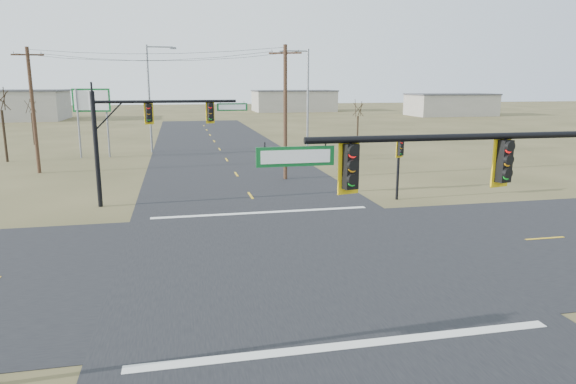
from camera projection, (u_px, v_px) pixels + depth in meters
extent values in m
plane|color=brown|center=(291.00, 257.00, 21.19)|extent=(320.00, 320.00, 0.00)
cube|color=black|center=(291.00, 257.00, 21.19)|extent=(160.00, 14.00, 0.02)
cube|color=black|center=(291.00, 257.00, 21.19)|extent=(14.00, 160.00, 0.02)
cube|color=silver|center=(351.00, 345.00, 14.01)|extent=(12.00, 0.40, 0.01)
cube|color=silver|center=(262.00, 212.00, 28.36)|extent=(12.00, 0.40, 0.01)
cylinder|color=black|center=(486.00, 136.00, 12.46)|extent=(9.10, 0.16, 0.16)
cube|color=#0C5622|center=(296.00, 156.00, 11.55)|extent=(1.80, 0.05, 0.45)
cylinder|color=black|center=(96.00, 150.00, 29.18)|extent=(0.26, 0.26, 6.60)
cylinder|color=black|center=(166.00, 101.00, 29.44)|extent=(8.02, 0.17, 0.17)
cube|color=#0C5622|center=(232.00, 107.00, 30.30)|extent=(1.80, 0.05, 0.45)
cylinder|color=black|center=(398.00, 169.00, 31.28)|extent=(0.16, 0.16, 3.82)
cylinder|color=#462F1E|center=(285.00, 114.00, 37.38)|extent=(0.28, 0.28, 9.73)
cube|color=#462F1E|center=(285.00, 53.00, 36.49)|extent=(2.24, 1.03, 0.12)
cylinder|color=#462F1E|center=(33.00, 111.00, 40.03)|extent=(0.28, 0.28, 9.76)
cube|color=#462F1E|center=(27.00, 55.00, 39.14)|extent=(2.39, 0.24, 0.12)
cylinder|color=slate|center=(79.00, 124.00, 48.66)|extent=(0.17, 0.17, 6.55)
cylinder|color=slate|center=(107.00, 123.00, 49.20)|extent=(0.17, 0.17, 6.55)
cube|color=#0C5622|center=(91.00, 100.00, 48.48)|extent=(3.48, 0.47, 2.18)
cylinder|color=slate|center=(308.00, 104.00, 48.32)|extent=(0.20, 0.20, 10.14)
cylinder|color=slate|center=(295.00, 51.00, 47.05)|extent=(2.43, 0.12, 0.12)
cube|color=slate|center=(282.00, 52.00, 46.82)|extent=(0.59, 0.34, 0.18)
cylinder|color=slate|center=(149.00, 100.00, 52.14)|extent=(0.22, 0.22, 10.80)
cylinder|color=slate|center=(160.00, 47.00, 51.33)|extent=(2.59, 0.13, 0.13)
cube|color=slate|center=(173.00, 48.00, 51.61)|extent=(0.64, 0.42, 0.19)
cylinder|color=black|center=(5.00, 136.00, 46.36)|extent=(0.23, 0.23, 4.66)
cylinder|color=black|center=(33.00, 129.00, 59.37)|extent=(0.17, 0.17, 3.72)
cylinder|color=black|center=(358.00, 132.00, 56.55)|extent=(0.18, 0.18, 3.50)
cube|color=#A29B8F|center=(294.00, 101.00, 131.00)|extent=(20.00, 12.00, 5.00)
cube|color=#A29B8F|center=(451.00, 105.00, 113.32)|extent=(18.00, 10.00, 4.50)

